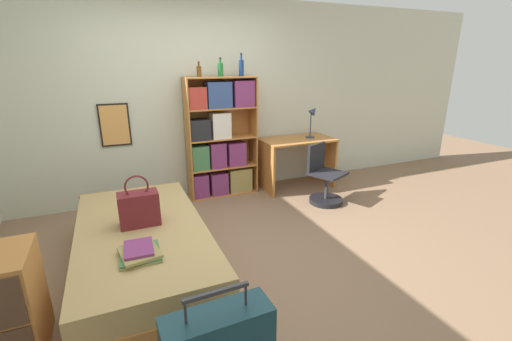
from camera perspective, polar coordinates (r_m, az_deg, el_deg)
ground_plane at (r=3.46m, az=-5.12°, el=-13.73°), size 14.00×14.00×0.00m
wall_back at (r=4.69m, az=-12.49°, el=11.19°), size 10.00×0.09×2.60m
bed at (r=3.26m, az=-18.27°, el=-12.36°), size 1.07×2.06×0.45m
handbag at (r=3.13m, az=-18.93°, el=-5.95°), size 0.33×0.18×0.45m
book_stack_on_bed at (r=2.70m, az=-18.84°, el=-12.78°), size 0.30×0.36×0.07m
bookcase at (r=4.68m, az=-6.08°, el=5.05°), size 0.94×0.31×1.61m
bottle_green at (r=4.50m, az=-9.48°, el=16.03°), size 0.06×0.06×0.18m
bottle_brown at (r=4.56m, az=-5.94°, el=16.43°), size 0.07×0.07×0.23m
bottle_clear at (r=4.65m, az=-2.46°, el=16.80°), size 0.07×0.07×0.29m
desk at (r=5.06m, az=6.80°, el=2.71°), size 1.05×0.61×0.73m
desk_lamp at (r=5.07m, az=9.46°, el=8.95°), size 0.18×0.13×0.47m
desk_chair at (r=4.62m, az=11.28°, el=-2.29°), size 0.53×0.53×0.78m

